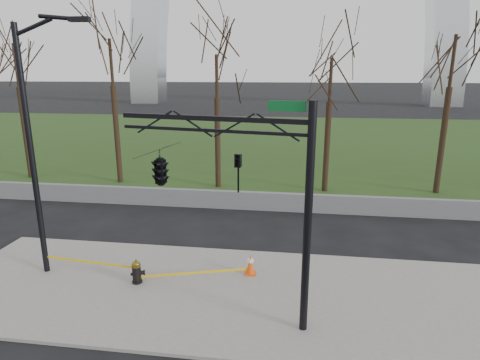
# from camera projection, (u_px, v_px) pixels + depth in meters

# --- Properties ---
(ground) EXTENTS (500.00, 500.00, 0.00)m
(ground) POSITION_uv_depth(u_px,v_px,m) (227.00, 294.00, 12.48)
(ground) COLOR black
(ground) RESTS_ON ground
(sidewalk) EXTENTS (18.00, 6.00, 0.10)m
(sidewalk) POSITION_uv_depth(u_px,v_px,m) (227.00, 293.00, 12.47)
(sidewalk) COLOR slate
(sidewalk) RESTS_ON ground
(grass_strip) EXTENTS (120.00, 40.00, 0.06)m
(grass_strip) POSITION_uv_depth(u_px,v_px,m) (277.00, 139.00, 41.17)
(grass_strip) COLOR #263D16
(grass_strip) RESTS_ON ground
(guardrail) EXTENTS (60.00, 0.30, 0.90)m
(guardrail) POSITION_uv_depth(u_px,v_px,m) (254.00, 201.00, 20.01)
(guardrail) COLOR #59595B
(guardrail) RESTS_ON ground
(tree_row) EXTENTS (59.43, 4.00, 9.05)m
(tree_row) POSITION_uv_depth(u_px,v_px,m) (387.00, 112.00, 21.88)
(tree_row) COLOR black
(tree_row) RESTS_ON ground
(fire_hydrant) EXTENTS (0.50, 0.33, 0.80)m
(fire_hydrant) POSITION_uv_depth(u_px,v_px,m) (137.00, 272.00, 12.88)
(fire_hydrant) COLOR black
(fire_hydrant) RESTS_ON sidewalk
(traffic_cone) EXTENTS (0.42, 0.42, 0.70)m
(traffic_cone) POSITION_uv_depth(u_px,v_px,m) (250.00, 264.00, 13.43)
(traffic_cone) COLOR #ED470C
(traffic_cone) RESTS_ON sidewalk
(street_light) EXTENTS (2.39, 0.28, 8.21)m
(street_light) POSITION_uv_depth(u_px,v_px,m) (36.00, 136.00, 12.53)
(street_light) COLOR black
(street_light) RESTS_ON ground
(traffic_signal_mast) EXTENTS (5.02, 2.54, 6.00)m
(traffic_signal_mast) POSITION_uv_depth(u_px,v_px,m) (186.00, 169.00, 10.62)
(traffic_signal_mast) COLOR black
(traffic_signal_mast) RESTS_ON ground
(caution_tape) EXTENTS (6.85, 1.07, 0.41)m
(caution_tape) POSITION_uv_depth(u_px,v_px,m) (145.00, 268.00, 13.21)
(caution_tape) COLOR #EDB60C
(caution_tape) RESTS_ON ground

